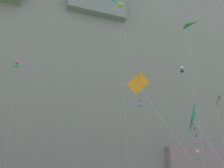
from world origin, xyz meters
The scene contains 8 objects.
cliff_face centered at (-0.01, 62.98, 39.48)m, with size 180.00×35.31×78.94m.
kite_banner_low_left centered at (11.03, 21.53, 14.92)m, with size 2.82×4.04×16.43m.
kite_delta_upper_left centered at (3.67, 16.40, 22.58)m, with size 2.89×2.98×23.28m.
kite_diamond_upper_right centered at (-2.94, 8.42, 8.01)m, with size 1.36×5.45×9.34m.
kite_windsock_mid_right centered at (-2.55, 25.17, 33.30)m, with size 4.94×2.61×34.15m.
kite_box_high_center centered at (17.68, 38.08, 30.68)m, with size 3.07×6.29×31.57m.
kite_box_upper_mid centered at (-16.55, 38.95, 26.19)m, with size 1.98×4.61×27.03m.
kite_diamond_low_right centered at (-6.25, 9.57, 10.30)m, with size 3.87×5.70×11.55m.
Camera 1 is at (-13.84, -6.29, 2.12)m, focal length 43.19 mm.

